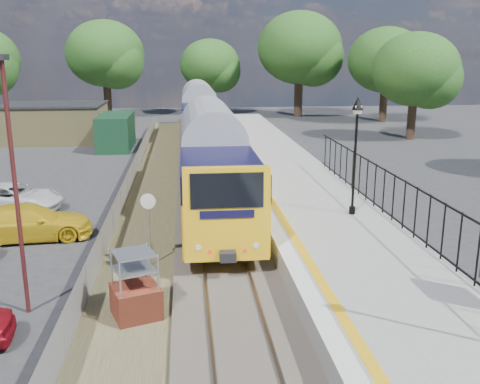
{
  "coord_description": "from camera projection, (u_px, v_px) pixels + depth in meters",
  "views": [
    {
      "loc": [
        -1.23,
        -13.77,
        7.04
      ],
      "look_at": [
        0.79,
        5.67,
        2.0
      ],
      "focal_mm": 40.0,
      "sensor_mm": 36.0,
      "label": 1
    }
  ],
  "objects": [
    {
      "name": "ground",
      "position": [
        233.0,
        310.0,
        15.14
      ],
      "size": [
        120.0,
        120.0,
        0.0
      ],
      "primitive_type": "plane",
      "color": "#2D2D30",
      "rests_on": "ground"
    },
    {
      "name": "track_bed",
      "position": [
        203.0,
        211.0,
        24.39
      ],
      "size": [
        5.9,
        80.0,
        0.29
      ],
      "color": "#473F38",
      "rests_on": "ground"
    },
    {
      "name": "platform",
      "position": [
        313.0,
        211.0,
        23.16
      ],
      "size": [
        5.0,
        70.0,
        0.9
      ],
      "primitive_type": "cube",
      "color": "gray",
      "rests_on": "ground"
    },
    {
      "name": "platform_edge",
      "position": [
        266.0,
        202.0,
        22.84
      ],
      "size": [
        0.9,
        70.0,
        0.01
      ],
      "color": "silver",
      "rests_on": "platform"
    },
    {
      "name": "victorian_lamp_north",
      "position": [
        356.0,
        129.0,
        20.38
      ],
      "size": [
        0.44,
        0.44,
        4.6
      ],
      "color": "black",
      "rests_on": "platform"
    },
    {
      "name": "palisade_fence",
      "position": [
        425.0,
        218.0,
        17.49
      ],
      "size": [
        0.12,
        26.0,
        2.0
      ],
      "color": "black",
      "rests_on": "platform"
    },
    {
      "name": "wire_fence",
      "position": [
        125.0,
        190.0,
        26.13
      ],
      "size": [
        0.06,
        52.0,
        1.2
      ],
      "color": "#999EA3",
      "rests_on": "ground"
    },
    {
      "name": "outbuilding",
      "position": [
        66.0,
        124.0,
        43.73
      ],
      "size": [
        10.8,
        10.1,
        3.12
      ],
      "color": "#998D56",
      "rests_on": "ground"
    },
    {
      "name": "tree_line",
      "position": [
        209.0,
        59.0,
        54.09
      ],
      "size": [
        56.8,
        43.8,
        11.88
      ],
      "color": "#332319",
      "rests_on": "ground"
    },
    {
      "name": "train",
      "position": [
        203.0,
        126.0,
        36.11
      ],
      "size": [
        2.82,
        40.83,
        3.51
      ],
      "color": "yellow",
      "rests_on": "ground"
    },
    {
      "name": "brick_plinth",
      "position": [
        135.0,
        286.0,
        14.51
      ],
      "size": [
        1.54,
        1.54,
        1.94
      ],
      "rotation": [
        0.0,
        0.0,
        0.35
      ],
      "color": "#953B26",
      "rests_on": "ground"
    },
    {
      "name": "speed_sign",
      "position": [
        149.0,
        218.0,
        17.82
      ],
      "size": [
        0.52,
        0.15,
        2.6
      ],
      "rotation": [
        0.0,
        0.0,
        -0.21
      ],
      "color": "#999EA3",
      "rests_on": "ground"
    },
    {
      "name": "carpark_lamp",
      "position": [
        14.0,
        173.0,
        14.06
      ],
      "size": [
        0.25,
        0.5,
        7.05
      ],
      "color": "#4A1818",
      "rests_on": "ground"
    },
    {
      "name": "car_yellow",
      "position": [
        30.0,
        222.0,
        20.83
      ],
      "size": [
        4.92,
        2.46,
        1.37
      ],
      "primitive_type": "imported",
      "rotation": [
        0.0,
        0.0,
        1.69
      ],
      "color": "gold",
      "rests_on": "ground"
    },
    {
      "name": "car_white",
      "position": [
        12.0,
        198.0,
        24.66
      ],
      "size": [
        4.9,
        2.93,
        1.27
      ],
      "primitive_type": "imported",
      "rotation": [
        0.0,
        0.0,
        1.38
      ],
      "color": "silver",
      "rests_on": "ground"
    }
  ]
}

